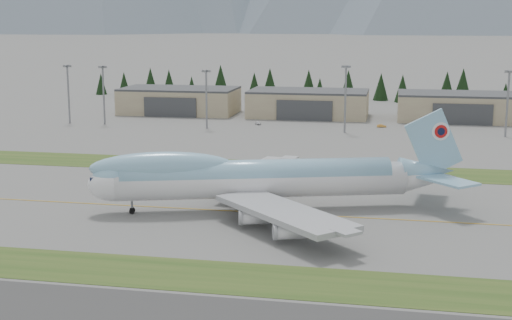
% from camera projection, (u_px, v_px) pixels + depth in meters
% --- Properties ---
extents(ground, '(7000.00, 7000.00, 0.00)m').
position_uv_depth(ground, '(292.00, 214.00, 145.65)').
color(ground, '#61615F').
rests_on(ground, ground).
extents(grass_strip_near, '(400.00, 14.00, 0.08)m').
position_uv_depth(grass_strip_near, '(256.00, 280.00, 109.07)').
color(grass_strip_near, '#2E4C1B').
rests_on(grass_strip_near, ground).
extents(grass_strip_far, '(400.00, 18.00, 0.08)m').
position_uv_depth(grass_strip_far, '(316.00, 170.00, 188.98)').
color(grass_strip_far, '#2E4C1B').
rests_on(grass_strip_far, ground).
extents(taxiway_line_main, '(400.00, 0.40, 0.02)m').
position_uv_depth(taxiway_line_main, '(292.00, 214.00, 145.65)').
color(taxiway_line_main, '#C39017').
rests_on(taxiway_line_main, ground).
extents(boeing_747_freighter, '(79.19, 65.61, 20.91)m').
position_uv_depth(boeing_747_freighter, '(258.00, 178.00, 147.56)').
color(boeing_747_freighter, white).
rests_on(boeing_747_freighter, ground).
extents(hangar_left, '(48.00, 26.60, 10.80)m').
position_uv_depth(hangar_left, '(180.00, 100.00, 302.13)').
color(hangar_left, gray).
rests_on(hangar_left, ground).
extents(hangar_center, '(48.00, 26.60, 10.80)m').
position_uv_depth(hangar_center, '(308.00, 103.00, 291.75)').
color(hangar_center, gray).
rests_on(hangar_center, ground).
extents(hangar_right, '(48.00, 26.60, 10.80)m').
position_uv_depth(hangar_right, '(460.00, 107.00, 280.42)').
color(hangar_right, gray).
rests_on(hangar_right, ground).
extents(floodlight_masts, '(184.17, 7.17, 23.53)m').
position_uv_depth(floodlight_masts, '(292.00, 87.00, 252.96)').
color(floodlight_masts, gray).
rests_on(floodlight_masts, ground).
extents(service_vehicle_a, '(3.26, 4.18, 1.33)m').
position_uv_depth(service_vehicle_a, '(258.00, 125.00, 269.87)').
color(service_vehicle_a, white).
rests_on(service_vehicle_a, ground).
extents(service_vehicle_b, '(3.64, 1.91, 1.14)m').
position_uv_depth(service_vehicle_b, '(382.00, 127.00, 262.97)').
color(service_vehicle_b, gold).
rests_on(service_vehicle_b, ground).
extents(conifer_belt, '(270.57, 15.95, 16.73)m').
position_uv_depth(conifer_belt, '(355.00, 86.00, 348.74)').
color(conifer_belt, black).
rests_on(conifer_belt, ground).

